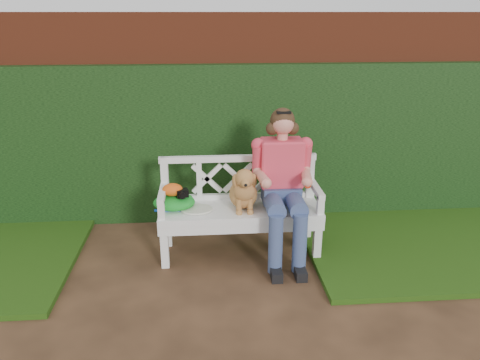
{
  "coord_description": "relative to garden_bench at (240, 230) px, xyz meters",
  "views": [
    {
      "loc": [
        0.12,
        -3.19,
        2.21
      ],
      "look_at": [
        0.44,
        0.82,
        0.75
      ],
      "focal_mm": 35.0,
      "sensor_mm": 36.0,
      "label": 1
    }
  ],
  "objects": [
    {
      "name": "ivy_hedge",
      "position": [
        -0.44,
        0.86,
        0.61
      ],
      "size": [
        10.0,
        0.18,
        1.7
      ],
      "primitive_type": "cube",
      "color": "#274F1C",
      "rests_on": "ground"
    },
    {
      "name": "seated_woman",
      "position": [
        0.38,
        -0.02,
        0.45
      ],
      "size": [
        0.6,
        0.79,
        1.38
      ],
      "primitive_type": null,
      "rotation": [
        0.0,
        0.0,
        -0.03
      ],
      "color": "#FF416C",
      "rests_on": "ground"
    },
    {
      "name": "camera_item",
      "position": [
        -0.53,
        -0.02,
        0.41
      ],
      "size": [
        0.12,
        0.1,
        0.07
      ],
      "primitive_type": "cube",
      "rotation": [
        0.0,
        0.0,
        0.27
      ],
      "color": "black",
      "rests_on": "green_bag"
    },
    {
      "name": "dog",
      "position": [
        0.03,
        -0.03,
        0.45
      ],
      "size": [
        0.37,
        0.44,
        0.42
      ],
      "primitive_type": null,
      "rotation": [
        0.0,
        0.0,
        0.25
      ],
      "color": "#9D6426",
      "rests_on": "garden_bench"
    },
    {
      "name": "garden_bench",
      "position": [
        0.0,
        0.0,
        0.0
      ],
      "size": [
        1.63,
        0.75,
        0.48
      ],
      "primitive_type": null,
      "rotation": [
        0.0,
        0.0,
        0.1
      ],
      "color": "white",
      "rests_on": "ground"
    },
    {
      "name": "tennis_racket",
      "position": [
        -0.43,
        -0.05,
        0.25
      ],
      "size": [
        0.57,
        0.28,
        0.03
      ],
      "primitive_type": null,
      "rotation": [
        0.0,
        0.0,
        -0.09
      ],
      "color": "white",
      "rests_on": "garden_bench"
    },
    {
      "name": "ground",
      "position": [
        -0.44,
        -0.82,
        -0.24
      ],
      "size": [
        60.0,
        60.0,
        0.0
      ],
      "primitive_type": "plane",
      "color": "#332115"
    },
    {
      "name": "grass_right",
      "position": [
        1.96,
        0.08,
        -0.21
      ],
      "size": [
        2.6,
        2.0,
        0.05
      ],
      "primitive_type": "cube",
      "color": "black",
      "rests_on": "ground"
    },
    {
      "name": "baseball_glove",
      "position": [
        -0.62,
        0.01,
        0.43
      ],
      "size": [
        0.19,
        0.15,
        0.12
      ],
      "primitive_type": "ellipsoid",
      "rotation": [
        0.0,
        0.0,
        -0.05
      ],
      "color": "#DE5513",
      "rests_on": "green_bag"
    },
    {
      "name": "green_bag",
      "position": [
        -0.61,
        0.02,
        0.31
      ],
      "size": [
        0.43,
        0.35,
        0.13
      ],
      "primitive_type": null,
      "rotation": [
        0.0,
        0.0,
        -0.15
      ],
      "color": "green",
      "rests_on": "garden_bench"
    },
    {
      "name": "brick_wall",
      "position": [
        -0.44,
        1.08,
        0.86
      ],
      "size": [
        10.0,
        0.3,
        2.2
      ],
      "primitive_type": "cube",
      "color": "maroon",
      "rests_on": "ground"
    }
  ]
}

